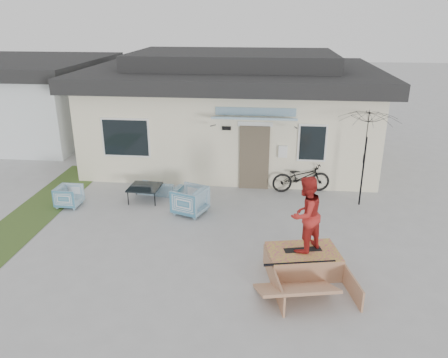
# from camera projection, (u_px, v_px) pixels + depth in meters

# --- Properties ---
(ground) EXTENTS (90.00, 90.00, 0.00)m
(ground) POSITION_uv_depth(u_px,v_px,m) (204.00, 256.00, 10.45)
(ground) COLOR #A5A5A5
(ground) RESTS_ON ground
(grass_strip) EXTENTS (1.40, 8.00, 0.01)m
(grass_strip) POSITION_uv_depth(u_px,v_px,m) (37.00, 211.00, 12.81)
(grass_strip) COLOR #375121
(grass_strip) RESTS_ON ground
(house) EXTENTS (10.80, 8.49, 4.10)m
(house) POSITION_uv_depth(u_px,v_px,m) (233.00, 108.00, 17.19)
(house) COLOR beige
(house) RESTS_ON ground
(neighbor_house) EXTENTS (8.60, 7.60, 3.50)m
(neighbor_house) POSITION_uv_depth(u_px,v_px,m) (8.00, 97.00, 20.13)
(neighbor_house) COLOR silver
(neighbor_house) RESTS_ON ground
(loveseat) EXTENTS (1.49, 0.70, 0.56)m
(loveseat) POSITION_uv_depth(u_px,v_px,m) (160.00, 185.00, 13.98)
(loveseat) COLOR teal
(loveseat) RESTS_ON ground
(armchair_left) EXTENTS (0.65, 0.69, 0.70)m
(armchair_left) POSITION_uv_depth(u_px,v_px,m) (69.00, 195.00, 13.04)
(armchair_left) COLOR teal
(armchair_left) RESTS_ON ground
(armchair_right) EXTENTS (1.04, 1.07, 0.87)m
(armchair_right) POSITION_uv_depth(u_px,v_px,m) (190.00, 199.00, 12.55)
(armchair_right) COLOR teal
(armchair_right) RESTS_ON ground
(coffee_table) EXTENTS (0.95, 0.95, 0.45)m
(coffee_table) POSITION_uv_depth(u_px,v_px,m) (145.00, 193.00, 13.50)
(coffee_table) COLOR black
(coffee_table) RESTS_ON ground
(bicycle) EXTENTS (1.96, 0.99, 1.19)m
(bicycle) POSITION_uv_depth(u_px,v_px,m) (301.00, 174.00, 14.03)
(bicycle) COLOR black
(bicycle) RESTS_ON ground
(patio_umbrella) EXTENTS (1.77, 1.64, 2.20)m
(patio_umbrella) POSITION_uv_depth(u_px,v_px,m) (365.00, 149.00, 12.65)
(patio_umbrella) COLOR black
(patio_umbrella) RESTS_ON ground
(skate_ramp) EXTENTS (1.92, 2.31, 0.51)m
(skate_ramp) POSITION_uv_depth(u_px,v_px,m) (303.00, 261.00, 9.75)
(skate_ramp) COLOR #A97554
(skate_ramp) RESTS_ON ground
(skateboard) EXTENTS (0.85, 0.40, 0.05)m
(skateboard) POSITION_uv_depth(u_px,v_px,m) (303.00, 249.00, 9.70)
(skateboard) COLOR black
(skateboard) RESTS_ON skate_ramp
(skater) EXTENTS (1.04, 1.05, 1.71)m
(skater) POSITION_uv_depth(u_px,v_px,m) (305.00, 213.00, 9.38)
(skater) COLOR #AF2420
(skater) RESTS_ON skateboard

